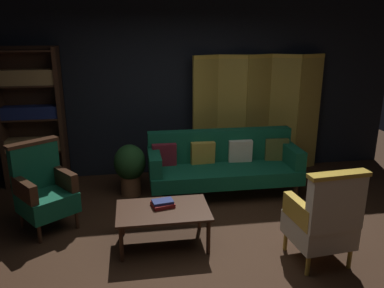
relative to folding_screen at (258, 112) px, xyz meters
name	(u,v)px	position (x,y,z in m)	size (l,w,h in m)	color
ground_plane	(203,249)	(-1.30, -2.25, -0.99)	(10.00, 10.00, 0.00)	#331E11
back_wall	(176,87)	(-1.30, 0.20, 0.41)	(7.20, 0.10, 2.80)	black
folding_screen	(258,112)	(0.00, 0.00, 0.00)	(2.16, 0.25, 1.90)	#B29338
bookshelf	(32,115)	(-3.45, -0.05, 0.10)	(0.90, 0.32, 2.05)	#382114
velvet_couch	(223,162)	(-0.75, -0.79, -0.53)	(2.12, 0.78, 0.88)	#382114
coffee_table	(163,213)	(-1.72, -2.07, -0.61)	(1.00, 0.64, 0.42)	#382114
armchair_gilt_accent	(323,219)	(-0.18, -2.67, -0.50)	(0.63, 0.63, 1.04)	gold
armchair_wing_left	(43,189)	(-3.07, -1.47, -0.50)	(0.81, 0.81, 1.04)	#382114
potted_plant	(130,166)	(-2.07, -0.67, -0.56)	(0.45, 0.45, 0.74)	brown
book_red_leather	(163,204)	(-1.72, -2.00, -0.54)	(0.23, 0.19, 0.04)	maroon
book_navy_cloth	(163,202)	(-1.72, -2.00, -0.51)	(0.22, 0.15, 0.03)	navy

